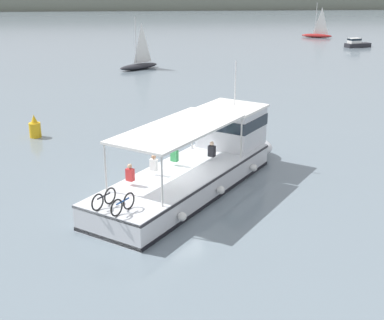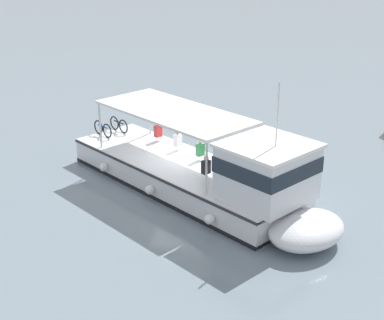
# 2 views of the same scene
# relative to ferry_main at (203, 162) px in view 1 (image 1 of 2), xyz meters

# --- Properties ---
(ground_plane) EXTENTS (400.00, 400.00, 0.00)m
(ground_plane) POSITION_rel_ferry_main_xyz_m (-1.47, -1.39, -1.02)
(ground_plane) COLOR slate
(distant_shoreline) EXTENTS (400.00, 28.00, 5.05)m
(distant_shoreline) POSITION_rel_ferry_main_xyz_m (-1.47, 146.89, 1.51)
(distant_shoreline) COLOR slate
(distant_shoreline) RESTS_ON ground
(ferry_main) EXTENTS (10.06, 12.04, 5.32)m
(ferry_main) POSITION_rel_ferry_main_xyz_m (0.00, 0.00, 0.00)
(ferry_main) COLOR silver
(ferry_main) RESTS_ON ground
(motorboat_far_right) EXTENTS (3.82, 2.21, 1.26)m
(motorboat_far_right) POSITION_rel_ferry_main_xyz_m (26.44, 48.15, -0.47)
(motorboat_far_right) COLOR #232328
(motorboat_far_right) RESTS_ON ground
(sailboat_horizon_east) EXTENTS (4.90, 3.47, 5.40)m
(sailboat_horizon_east) POSITION_rel_ferry_main_xyz_m (24.81, 60.54, -0.47)
(sailboat_horizon_east) COLOR maroon
(sailboat_horizon_east) RESTS_ON ground
(sailboat_mid_channel) EXTENTS (4.61, 4.11, 5.40)m
(sailboat_mid_channel) POSITION_rel_ferry_main_xyz_m (-3.40, 32.44, -0.47)
(sailboat_mid_channel) COLOR #232328
(sailboat_mid_channel) RESTS_ON ground
(channel_buoy) EXTENTS (0.70, 0.70, 1.40)m
(channel_buoy) POSITION_rel_ferry_main_xyz_m (-9.42, 8.11, -0.45)
(channel_buoy) COLOR gold
(channel_buoy) RESTS_ON ground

